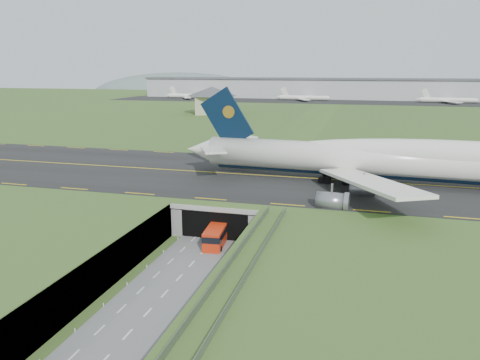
% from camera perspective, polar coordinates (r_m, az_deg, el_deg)
% --- Properties ---
extents(ground, '(900.00, 900.00, 0.00)m').
position_cam_1_polar(ground, '(74.95, -5.06, -9.39)').
color(ground, '#2F5321').
rests_on(ground, ground).
extents(airfield_deck, '(800.00, 800.00, 6.00)m').
position_cam_1_polar(airfield_deck, '(73.84, -5.11, -7.25)').
color(airfield_deck, gray).
rests_on(airfield_deck, ground).
extents(trench_road, '(12.00, 75.00, 0.20)m').
position_cam_1_polar(trench_road, '(68.54, -7.26, -11.64)').
color(trench_road, slate).
rests_on(trench_road, ground).
extents(taxiway, '(800.00, 44.00, 0.18)m').
position_cam_1_polar(taxiway, '(103.23, 1.17, 0.64)').
color(taxiway, black).
rests_on(taxiway, airfield_deck).
extents(tunnel_portal, '(17.00, 22.30, 6.00)m').
position_cam_1_polar(tunnel_portal, '(88.74, -1.39, -3.37)').
color(tunnel_portal, gray).
rests_on(tunnel_portal, ground).
extents(guideway, '(3.00, 53.00, 7.05)m').
position_cam_1_polar(guideway, '(53.07, -1.00, -13.12)').
color(guideway, '#A8A8A3').
rests_on(guideway, ground).
extents(jumbo_jet, '(91.92, 59.54, 19.72)m').
position_cam_1_polar(jumbo_jet, '(98.17, 18.67, 2.35)').
color(jumbo_jet, silver).
rests_on(jumbo_jet, ground).
extents(shuttle_tram, '(3.75, 8.14, 3.21)m').
position_cam_1_polar(shuttle_tram, '(78.70, -2.97, -6.83)').
color(shuttle_tram, red).
rests_on(shuttle_tram, ground).
extents(service_building, '(32.28, 32.28, 13.77)m').
position_cam_1_polar(service_building, '(241.99, -3.44, 9.97)').
color(service_building, tan).
rests_on(service_building, ground).
extents(cargo_terminal, '(320.00, 67.00, 15.60)m').
position_cam_1_polar(cargo_terminal, '(365.20, 11.53, 10.89)').
color(cargo_terminal, '#B2B2B2').
rests_on(cargo_terminal, ground).
extents(distant_hills, '(700.00, 91.00, 60.00)m').
position_cam_1_polar(distant_hills, '(497.37, 20.01, 8.92)').
color(distant_hills, slate).
rests_on(distant_hills, ground).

